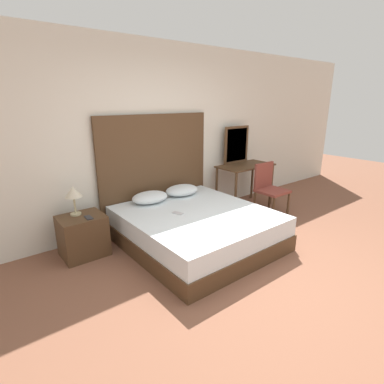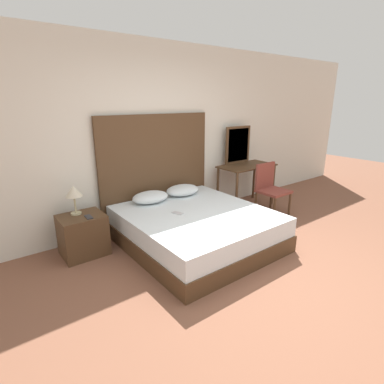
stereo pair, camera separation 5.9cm
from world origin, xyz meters
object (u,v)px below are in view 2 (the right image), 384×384
(chair, at_px, (270,186))
(nightstand, at_px, (83,235))
(phone_on_nightstand, at_px, (89,217))
(bed, at_px, (196,228))
(vanity_desk, at_px, (247,172))
(phone_on_bed, at_px, (178,213))
(table_lamp, at_px, (74,193))

(chair, bearing_deg, nightstand, 169.73)
(phone_on_nightstand, bearing_deg, bed, -23.05)
(bed, bearing_deg, nightstand, 153.79)
(vanity_desk, height_order, chair, chair)
(bed, relative_size, phone_on_bed, 11.62)
(phone_on_bed, relative_size, vanity_desk, 0.16)
(nightstand, xyz_separation_m, phone_on_nightstand, (0.06, -0.11, 0.27))
(chair, bearing_deg, phone_on_nightstand, 171.69)
(bed, height_order, phone_on_nightstand, phone_on_nightstand)
(phone_on_bed, height_order, nightstand, nightstand)
(bed, relative_size, nightstand, 3.61)
(phone_on_nightstand, relative_size, chair, 0.17)
(table_lamp, bearing_deg, phone_on_bed, -29.82)
(vanity_desk, relative_size, chair, 1.18)
(nightstand, bearing_deg, chair, -10.27)
(bed, bearing_deg, phone_on_nightstand, 156.95)
(table_lamp, height_order, phone_on_nightstand, table_lamp)
(bed, height_order, nightstand, nightstand)
(phone_on_nightstand, bearing_deg, chair, -8.31)
(phone_on_nightstand, bearing_deg, table_lamp, 113.03)
(vanity_desk, bearing_deg, nightstand, -179.88)
(phone_on_nightstand, height_order, chair, chair)
(vanity_desk, distance_m, chair, 0.56)
(bed, xyz_separation_m, table_lamp, (-1.33, 0.73, 0.57))
(phone_on_nightstand, bearing_deg, phone_on_bed, -22.91)
(chair, bearing_deg, vanity_desk, 88.37)
(bed, distance_m, table_lamp, 1.62)
(nightstand, distance_m, table_lamp, 0.55)
(phone_on_bed, bearing_deg, phone_on_nightstand, 157.09)
(nightstand, xyz_separation_m, table_lamp, (-0.03, 0.09, 0.54))
(nightstand, relative_size, vanity_desk, 0.51)
(phone_on_bed, height_order, vanity_desk, vanity_desk)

